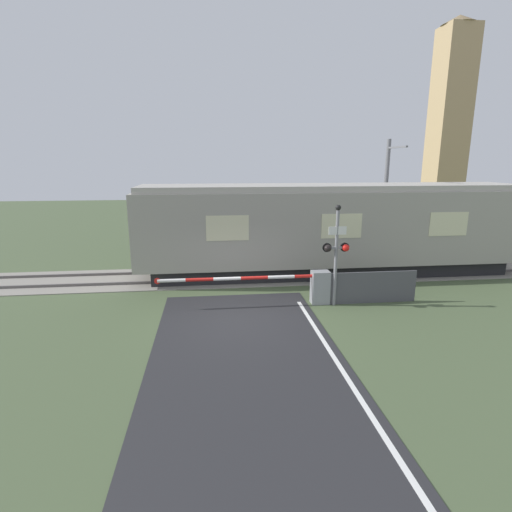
% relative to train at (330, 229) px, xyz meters
% --- Properties ---
extents(ground_plane, '(80.00, 80.00, 0.00)m').
position_rel_train_xyz_m(ground_plane, '(-4.23, -4.44, -1.95)').
color(ground_plane, '#475638').
extents(track_bed, '(36.00, 3.20, 0.13)m').
position_rel_train_xyz_m(track_bed, '(-4.23, 0.00, -1.93)').
color(track_bed, gray).
rests_on(track_bed, ground_plane).
extents(train, '(16.01, 2.83, 3.81)m').
position_rel_train_xyz_m(train, '(0.00, 0.00, 0.00)').
color(train, black).
rests_on(train, ground_plane).
extents(crossing_barrier, '(5.81, 0.44, 1.13)m').
position_rel_train_xyz_m(crossing_barrier, '(-1.87, -3.56, -1.31)').
color(crossing_barrier, gray).
rests_on(crossing_barrier, ground_plane).
extents(signal_post, '(0.90, 0.26, 3.39)m').
position_rel_train_xyz_m(signal_post, '(-0.95, -3.80, -0.02)').
color(signal_post, gray).
rests_on(signal_post, ground_plane).
extents(catenary_pole, '(0.20, 1.90, 5.75)m').
position_rel_train_xyz_m(catenary_pole, '(3.34, 2.23, 1.07)').
color(catenary_pole, slate).
rests_on(catenary_pole, ground_plane).
extents(distant_building, '(3.02, 3.02, 16.67)m').
position_rel_train_xyz_m(distant_building, '(16.20, 18.73, 6.46)').
color(distant_building, tan).
rests_on(distant_building, ground_plane).
extents(roadside_fence, '(3.41, 0.06, 1.10)m').
position_rel_train_xyz_m(roadside_fence, '(0.24, -3.73, -1.40)').
color(roadside_fence, '#4C4C51').
rests_on(roadside_fence, ground_plane).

